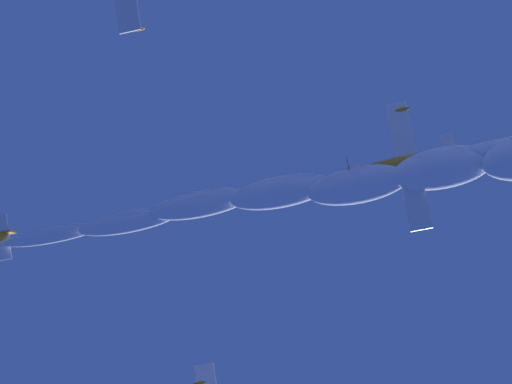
% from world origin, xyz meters
% --- Properties ---
extents(airplane_slot_tail, '(6.55, 6.70, 3.44)m').
position_xyz_m(airplane_slot_tail, '(-13.40, 26.05, 54.20)').
color(airplane_slot_tail, orange).
extents(smoke_trail_lead, '(27.39, 36.66, 5.81)m').
position_xyz_m(smoke_trail_lead, '(-16.62, 29.56, 53.23)').
color(smoke_trail_lead, white).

